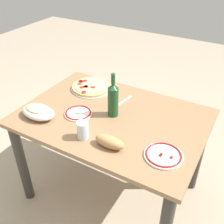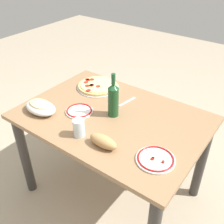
# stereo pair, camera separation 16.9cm
# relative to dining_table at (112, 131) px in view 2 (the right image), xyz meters

# --- Properties ---
(ground_plane) EXTENTS (8.00, 8.00, 0.00)m
(ground_plane) POSITION_rel_dining_table_xyz_m (0.00, 0.00, -0.61)
(ground_plane) COLOR tan
(ground_plane) RESTS_ON ground
(dining_table) EXTENTS (1.21, 0.86, 0.74)m
(dining_table) POSITION_rel_dining_table_xyz_m (0.00, 0.00, 0.00)
(dining_table) COLOR #93704C
(dining_table) RESTS_ON ground
(pepperoni_pizza) EXTENTS (0.33, 0.33, 0.03)m
(pepperoni_pizza) POSITION_rel_dining_table_xyz_m (0.32, -0.25, 0.14)
(pepperoni_pizza) COLOR #B7B7BC
(pepperoni_pizza) RESTS_ON dining_table
(baked_pasta_dish) EXTENTS (0.24, 0.15, 0.08)m
(baked_pasta_dish) POSITION_rel_dining_table_xyz_m (0.41, 0.25, 0.17)
(baked_pasta_dish) COLOR white
(baked_pasta_dish) RESTS_ON dining_table
(wine_bottle) EXTENTS (0.07, 0.07, 0.30)m
(wine_bottle) POSITION_rel_dining_table_xyz_m (-0.00, -0.01, 0.25)
(wine_bottle) COLOR #194723
(wine_bottle) RESTS_ON dining_table
(water_glass) EXTENTS (0.07, 0.07, 0.11)m
(water_glass) POSITION_rel_dining_table_xyz_m (0.04, 0.28, 0.18)
(water_glass) COLOR silver
(water_glass) RESTS_ON dining_table
(side_plate_near) EXTENTS (0.18, 0.18, 0.02)m
(side_plate_near) POSITION_rel_dining_table_xyz_m (0.20, 0.09, 0.14)
(side_plate_near) COLOR white
(side_plate_near) RESTS_ON dining_table
(side_plate_far) EXTENTS (0.21, 0.21, 0.02)m
(side_plate_far) POSITION_rel_dining_table_xyz_m (-0.43, 0.20, 0.14)
(side_plate_far) COLOR white
(side_plate_far) RESTS_ON dining_table
(bread_loaf) EXTENTS (0.18, 0.08, 0.07)m
(bread_loaf) POSITION_rel_dining_table_xyz_m (-0.14, 0.27, 0.16)
(bread_loaf) COLOR tan
(bread_loaf) RESTS_ON dining_table
(fork_left) EXTENTS (0.04, 0.17, 0.00)m
(fork_left) POSITION_rel_dining_table_xyz_m (0.02, -0.20, 0.13)
(fork_left) COLOR #B7B7BC
(fork_left) RESTS_ON dining_table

